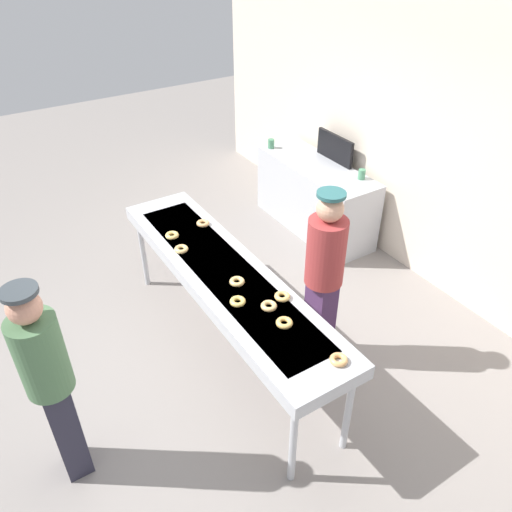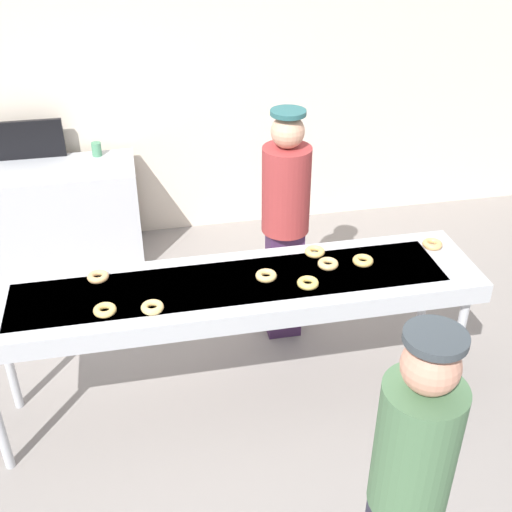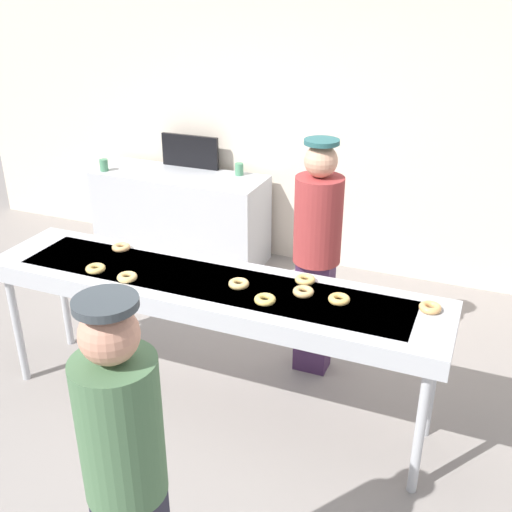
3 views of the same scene
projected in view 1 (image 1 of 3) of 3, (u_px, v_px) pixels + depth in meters
ground_plane at (228, 350)px, 4.79m from camera, size 16.00×16.00×0.00m
back_wall at (440, 151)px, 5.04m from camera, size 8.00×0.12×2.90m
fryer_conveyor at (225, 277)px, 4.29m from camera, size 2.94×0.66×0.94m
glazed_donut_0 at (284, 323)px, 3.69m from camera, size 0.15×0.15×0.04m
glazed_donut_1 at (238, 301)px, 3.89m from camera, size 0.17×0.17×0.04m
glazed_donut_2 at (203, 223)px, 4.84m from camera, size 0.17×0.17×0.04m
glazed_donut_3 at (237, 281)px, 4.09m from camera, size 0.13×0.13×0.04m
glazed_donut_4 at (172, 235)px, 4.66m from camera, size 0.15×0.15×0.04m
glazed_donut_5 at (181, 249)px, 4.48m from camera, size 0.18×0.18×0.04m
glazed_donut_6 at (282, 296)px, 3.94m from camera, size 0.14×0.14×0.04m
glazed_donut_7 at (339, 360)px, 3.39m from camera, size 0.17×0.17×0.04m
glazed_donut_8 at (269, 306)px, 3.85m from camera, size 0.14×0.14×0.04m
worker_baker at (324, 272)px, 4.19m from camera, size 0.32×0.32×1.71m
customer_waiting at (50, 380)px, 3.27m from camera, size 0.31×0.31×1.70m
prep_counter at (315, 197)px, 6.36m from camera, size 1.73×0.61×0.88m
paper_cup_0 at (271, 144)px, 6.50m from camera, size 0.08×0.08×0.12m
paper_cup_1 at (362, 174)px, 5.77m from camera, size 0.08×0.08×0.12m
menu_display at (335, 148)px, 6.12m from camera, size 0.62×0.04×0.33m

